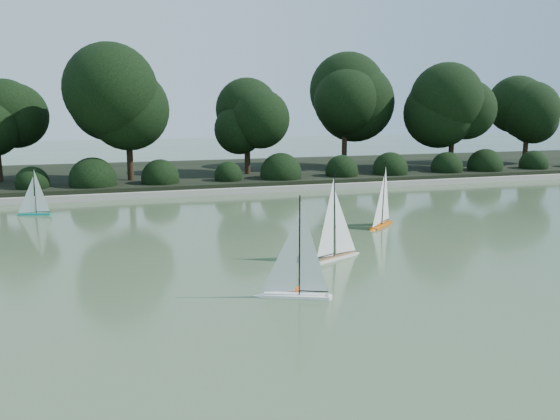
% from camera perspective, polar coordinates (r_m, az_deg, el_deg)
% --- Properties ---
extents(ground, '(80.00, 80.00, 0.00)m').
position_cam_1_polar(ground, '(8.48, 8.43, -7.38)').
color(ground, '#334428').
rests_on(ground, ground).
extents(pond_coping, '(40.00, 0.35, 0.18)m').
position_cam_1_polar(pond_coping, '(16.82, -4.78, 2.03)').
color(pond_coping, gray).
rests_on(pond_coping, ground).
extents(far_bank, '(40.00, 8.00, 0.30)m').
position_cam_1_polar(far_bank, '(20.71, -7.15, 3.77)').
color(far_bank, black).
rests_on(far_bank, ground).
extents(tree_line, '(26.31, 3.93, 4.39)m').
position_cam_1_polar(tree_line, '(19.29, -2.83, 10.76)').
color(tree_line, black).
rests_on(tree_line, ground).
extents(shrub_hedge, '(29.10, 1.10, 1.10)m').
position_cam_1_polar(shrub_hedge, '(17.65, -5.42, 3.60)').
color(shrub_hedge, black).
rests_on(shrub_hedge, ground).
extents(sailboat_white_a, '(1.09, 0.59, 1.54)m').
position_cam_1_polar(sailboat_white_a, '(7.64, 1.04, -7.40)').
color(sailboat_white_a, white).
rests_on(sailboat_white_a, ground).
extents(sailboat_white_b, '(1.12, 0.62, 1.60)m').
position_cam_1_polar(sailboat_white_b, '(9.64, 6.23, -3.58)').
color(sailboat_white_b, silver).
rests_on(sailboat_white_b, ground).
extents(sailboat_orange, '(0.95, 0.84, 1.54)m').
position_cam_1_polar(sailboat_orange, '(12.23, 10.41, -0.66)').
color(sailboat_orange, '#D45503').
rests_on(sailboat_orange, ground).
extents(sailboat_teal, '(0.92, 0.37, 1.26)m').
position_cam_1_polar(sailboat_teal, '(14.73, -24.53, 0.28)').
color(sailboat_teal, '#0D867B').
rests_on(sailboat_teal, ground).
extents(race_buoy, '(0.16, 0.16, 0.16)m').
position_cam_1_polar(race_buoy, '(7.93, 1.67, -8.54)').
color(race_buoy, '#F24B0C').
rests_on(race_buoy, ground).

